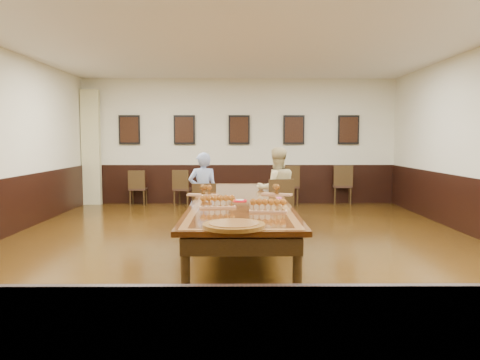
{
  "coord_description": "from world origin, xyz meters",
  "views": [
    {
      "loc": [
        -0.04,
        -7.05,
        1.66
      ],
      "look_at": [
        0.0,
        0.5,
        1.0
      ],
      "focal_mm": 35.0,
      "sensor_mm": 36.0,
      "label": 1
    }
  ],
  "objects_px": {
    "chair_man": "(203,207)",
    "person_man": "(203,192)",
    "spare_chair_b": "(183,188)",
    "carved_platter": "(234,225)",
    "spare_chair_d": "(342,185)",
    "conference_table": "(240,208)",
    "person_woman": "(277,190)",
    "spare_chair_a": "(138,188)",
    "chair_woman": "(278,205)",
    "spare_chair_c": "(288,185)"
  },
  "relations": [
    {
      "from": "chair_woman",
      "to": "spare_chair_b",
      "type": "height_order",
      "value": "chair_woman"
    },
    {
      "from": "spare_chair_b",
      "to": "spare_chair_d",
      "type": "xyz_separation_m",
      "value": [
        4.03,
        0.28,
        0.05
      ]
    },
    {
      "from": "spare_chair_a",
      "to": "spare_chair_b",
      "type": "height_order",
      "value": "spare_chair_b"
    },
    {
      "from": "person_woman",
      "to": "conference_table",
      "type": "distance_m",
      "value": 1.46
    },
    {
      "from": "spare_chair_d",
      "to": "carved_platter",
      "type": "xyz_separation_m",
      "value": [
        -2.71,
        -7.1,
        0.27
      ]
    },
    {
      "from": "person_woman",
      "to": "carved_platter",
      "type": "relative_size",
      "value": 1.9
    },
    {
      "from": "chair_woman",
      "to": "person_man",
      "type": "height_order",
      "value": "person_man"
    },
    {
      "from": "conference_table",
      "to": "chair_man",
      "type": "bearing_deg",
      "value": 118.17
    },
    {
      "from": "spare_chair_b",
      "to": "person_man",
      "type": "relative_size",
      "value": 0.63
    },
    {
      "from": "person_man",
      "to": "person_woman",
      "type": "distance_m",
      "value": 1.32
    },
    {
      "from": "person_woman",
      "to": "chair_man",
      "type": "bearing_deg",
      "value": -7.72
    },
    {
      "from": "person_man",
      "to": "conference_table",
      "type": "height_order",
      "value": "person_man"
    },
    {
      "from": "person_man",
      "to": "person_woman",
      "type": "xyz_separation_m",
      "value": [
        1.32,
        -0.01,
        0.04
      ]
    },
    {
      "from": "spare_chair_b",
      "to": "person_woman",
      "type": "bearing_deg",
      "value": 136.89
    },
    {
      "from": "spare_chair_c",
      "to": "spare_chair_d",
      "type": "distance_m",
      "value": 1.42
    },
    {
      "from": "person_man",
      "to": "person_woman",
      "type": "bearing_deg",
      "value": 171.29
    },
    {
      "from": "chair_woman",
      "to": "person_woman",
      "type": "distance_m",
      "value": 0.29
    },
    {
      "from": "chair_man",
      "to": "chair_woman",
      "type": "distance_m",
      "value": 1.33
    },
    {
      "from": "spare_chair_d",
      "to": "spare_chair_c",
      "type": "bearing_deg",
      "value": 13.52
    },
    {
      "from": "spare_chair_d",
      "to": "carved_platter",
      "type": "relative_size",
      "value": 1.27
    },
    {
      "from": "conference_table",
      "to": "carved_platter",
      "type": "distance_m",
      "value": 2.3
    },
    {
      "from": "chair_man",
      "to": "person_man",
      "type": "distance_m",
      "value": 0.28
    },
    {
      "from": "spare_chair_c",
      "to": "person_woman",
      "type": "distance_m",
      "value": 3.41
    },
    {
      "from": "chair_man",
      "to": "person_woman",
      "type": "xyz_separation_m",
      "value": [
        1.31,
        0.08,
        0.31
      ]
    },
    {
      "from": "person_man",
      "to": "conference_table",
      "type": "bearing_deg",
      "value": 108.72
    },
    {
      "from": "spare_chair_b",
      "to": "carved_platter",
      "type": "height_order",
      "value": "spare_chair_b"
    },
    {
      "from": "spare_chair_b",
      "to": "carved_platter",
      "type": "bearing_deg",
      "value": 115.43
    },
    {
      "from": "chair_man",
      "to": "person_man",
      "type": "xyz_separation_m",
      "value": [
        -0.01,
        0.09,
        0.27
      ]
    },
    {
      "from": "person_man",
      "to": "carved_platter",
      "type": "distance_m",
      "value": 3.65
    },
    {
      "from": "conference_table",
      "to": "carved_platter",
      "type": "bearing_deg",
      "value": -91.93
    },
    {
      "from": "spare_chair_c",
      "to": "conference_table",
      "type": "relative_size",
      "value": 0.2
    },
    {
      "from": "chair_man",
      "to": "carved_platter",
      "type": "relative_size",
      "value": 1.12
    },
    {
      "from": "chair_man",
      "to": "person_man",
      "type": "relative_size",
      "value": 0.63
    },
    {
      "from": "spare_chair_a",
      "to": "spare_chair_c",
      "type": "xyz_separation_m",
      "value": [
        3.77,
        -0.03,
        0.06
      ]
    },
    {
      "from": "chair_woman",
      "to": "spare_chair_d",
      "type": "relative_size",
      "value": 0.96
    },
    {
      "from": "spare_chair_a",
      "to": "person_woman",
      "type": "xyz_separation_m",
      "value": [
        3.21,
        -3.39,
        0.31
      ]
    },
    {
      "from": "person_woman",
      "to": "carved_platter",
      "type": "bearing_deg",
      "value": 67.06
    },
    {
      "from": "spare_chair_d",
      "to": "person_man",
      "type": "height_order",
      "value": "person_man"
    },
    {
      "from": "chair_woman",
      "to": "spare_chair_d",
      "type": "height_order",
      "value": "spare_chair_d"
    },
    {
      "from": "chair_man",
      "to": "spare_chair_d",
      "type": "xyz_separation_m",
      "value": [
        3.28,
        3.6,
        0.06
      ]
    },
    {
      "from": "spare_chair_b",
      "to": "person_woman",
      "type": "distance_m",
      "value": 3.85
    },
    {
      "from": "spare_chair_c",
      "to": "spare_chair_b",
      "type": "bearing_deg",
      "value": -7.85
    },
    {
      "from": "person_man",
      "to": "spare_chair_d",
      "type": "bearing_deg",
      "value": -141.44
    },
    {
      "from": "spare_chair_a",
      "to": "chair_man",
      "type": "bearing_deg",
      "value": 117.52
    },
    {
      "from": "person_woman",
      "to": "spare_chair_d",
      "type": "bearing_deg",
      "value": -130.59
    },
    {
      "from": "carved_platter",
      "to": "spare_chair_a",
      "type": "bearing_deg",
      "value": 109.52
    },
    {
      "from": "chair_woman",
      "to": "carved_platter",
      "type": "xyz_separation_m",
      "value": [
        -0.76,
        -3.49,
        0.29
      ]
    },
    {
      "from": "conference_table",
      "to": "spare_chair_d",
      "type": "bearing_deg",
      "value": 61.28
    },
    {
      "from": "chair_man",
      "to": "chair_woman",
      "type": "height_order",
      "value": "chair_woman"
    },
    {
      "from": "spare_chair_b",
      "to": "spare_chair_d",
      "type": "relative_size",
      "value": 0.9
    }
  ]
}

